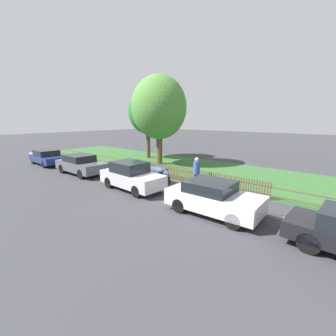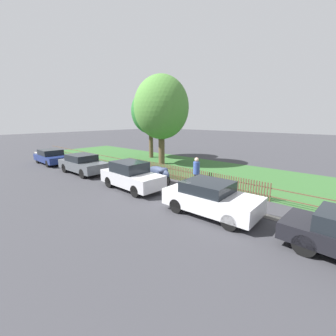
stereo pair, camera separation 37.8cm
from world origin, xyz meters
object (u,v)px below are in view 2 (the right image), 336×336
object	(u,v)px
parked_car_black_saloon	(83,164)
tree_behind_motorcycle	(161,108)
pedestrian_near_fence	(196,171)
parked_car_silver_hatchback	(52,157)
covered_motorcycle	(159,173)
parked_car_red_compact	(211,198)
tree_nearest_kerb	(151,112)
parked_car_navy_estate	(131,176)

from	to	relation	value
parked_car_black_saloon	tree_behind_motorcycle	bearing A→B (deg)	72.14
parked_car_black_saloon	pedestrian_near_fence	distance (m)	8.79
parked_car_silver_hatchback	covered_motorcycle	world-z (taller)	parked_car_silver_hatchback
parked_car_black_saloon	parked_car_silver_hatchback	bearing A→B (deg)	-179.71
parked_car_red_compact	tree_nearest_kerb	xyz separation A→B (m)	(-12.17, 8.25, 3.93)
pedestrian_near_fence	parked_car_silver_hatchback	bearing A→B (deg)	-130.59
tree_behind_motorcycle	pedestrian_near_fence	xyz separation A→B (m)	(6.48, -3.94, -3.85)
parked_car_red_compact	covered_motorcycle	xyz separation A→B (m)	(-4.93, 1.95, -0.07)
parked_car_black_saloon	parked_car_navy_estate	distance (m)	5.67
parked_car_silver_hatchback	parked_car_navy_estate	size ratio (longest dim) A/B	1.01
tree_nearest_kerb	tree_behind_motorcycle	xyz separation A→B (m)	(3.21, -1.80, 0.24)
parked_car_navy_estate	parked_car_red_compact	size ratio (longest dim) A/B	1.01
covered_motorcycle	tree_nearest_kerb	xyz separation A→B (m)	(-7.24, 6.29, 4.00)
covered_motorcycle	parked_car_navy_estate	bearing A→B (deg)	-93.49
covered_motorcycle	tree_behind_motorcycle	world-z (taller)	tree_behind_motorcycle
parked_car_silver_hatchback	tree_behind_motorcycle	xyz separation A→B (m)	(7.42, 6.52, 4.23)
tree_nearest_kerb	parked_car_silver_hatchback	bearing A→B (deg)	-116.87
parked_car_silver_hatchback	parked_car_red_compact	xyz separation A→B (m)	(16.38, 0.07, 0.07)
parked_car_navy_estate	pedestrian_near_fence	size ratio (longest dim) A/B	2.20
parked_car_red_compact	covered_motorcycle	distance (m)	5.30
tree_behind_motorcycle	pedestrian_near_fence	size ratio (longest dim) A/B	4.15
parked_car_silver_hatchback	tree_behind_motorcycle	size ratio (longest dim) A/B	0.54
tree_behind_motorcycle	pedestrian_near_fence	distance (m)	8.51
parked_car_red_compact	covered_motorcycle	world-z (taller)	parked_car_red_compact
tree_nearest_kerb	pedestrian_near_fence	size ratio (longest dim) A/B	3.77
parked_car_silver_hatchback	parked_car_navy_estate	world-z (taller)	parked_car_navy_estate
parked_car_navy_estate	parked_car_silver_hatchback	bearing A→B (deg)	-178.00
parked_car_navy_estate	pedestrian_near_fence	world-z (taller)	pedestrian_near_fence
parked_car_silver_hatchback	covered_motorcycle	size ratio (longest dim) A/B	1.94
covered_motorcycle	pedestrian_near_fence	world-z (taller)	pedestrian_near_fence
parked_car_silver_hatchback	parked_car_navy_estate	bearing A→B (deg)	1.85
covered_motorcycle	pedestrian_near_fence	size ratio (longest dim) A/B	1.15
parked_car_silver_hatchback	tree_nearest_kerb	size ratio (longest dim) A/B	0.59
parked_car_silver_hatchback	parked_car_black_saloon	size ratio (longest dim) A/B	0.95
covered_motorcycle	tree_nearest_kerb	world-z (taller)	tree_nearest_kerb
parked_car_navy_estate	pedestrian_near_fence	xyz separation A→B (m)	(2.76, 2.51, 0.25)
parked_car_silver_hatchback	pedestrian_near_fence	distance (m)	14.15
parked_car_navy_estate	parked_car_red_compact	bearing A→B (deg)	1.77
tree_nearest_kerb	parked_car_navy_estate	bearing A→B (deg)	-50.00
parked_car_navy_estate	tree_nearest_kerb	xyz separation A→B (m)	(-6.93, 8.25, 3.86)
parked_car_red_compact	covered_motorcycle	size ratio (longest dim) A/B	1.90
parked_car_navy_estate	parked_car_red_compact	xyz separation A→B (m)	(5.24, 0.01, -0.07)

